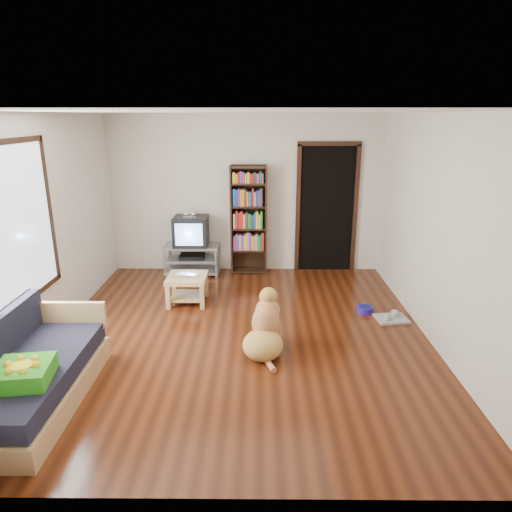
{
  "coord_description": "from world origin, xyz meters",
  "views": [
    {
      "loc": [
        0.23,
        -5.04,
        2.56
      ],
      "look_at": [
        0.19,
        0.34,
        0.9
      ],
      "focal_mm": 32.0,
      "sensor_mm": 36.0,
      "label": 1
    }
  ],
  "objects_px": {
    "laptop": "(187,276)",
    "coffee_table": "(187,284)",
    "bookshelf": "(249,214)",
    "sofa": "(31,377)",
    "grey_rag": "(392,319)",
    "crt_tv": "(191,230)",
    "green_cushion": "(23,373)",
    "dog": "(265,330)",
    "dog_bowl": "(365,309)",
    "tv_stand": "(192,258)"
  },
  "relations": [
    {
      "from": "laptop",
      "to": "coffee_table",
      "type": "bearing_deg",
      "value": 100.83
    },
    {
      "from": "bookshelf",
      "to": "coffee_table",
      "type": "distance_m",
      "value": 1.74
    },
    {
      "from": "sofa",
      "to": "grey_rag",
      "type": "bearing_deg",
      "value": 25.27
    },
    {
      "from": "laptop",
      "to": "crt_tv",
      "type": "distance_m",
      "value": 1.35
    },
    {
      "from": "green_cushion",
      "to": "dog",
      "type": "xyz_separation_m",
      "value": [
        2.05,
        1.29,
        -0.23
      ]
    },
    {
      "from": "bookshelf",
      "to": "sofa",
      "type": "xyz_separation_m",
      "value": [
        -1.92,
        -3.72,
        -0.74
      ]
    },
    {
      "from": "green_cushion",
      "to": "sofa",
      "type": "height_order",
      "value": "sofa"
    },
    {
      "from": "grey_rag",
      "to": "dog",
      "type": "height_order",
      "value": "dog"
    },
    {
      "from": "dog_bowl",
      "to": "grey_rag",
      "type": "xyz_separation_m",
      "value": [
        0.3,
        -0.25,
        -0.03
      ]
    },
    {
      "from": "bookshelf",
      "to": "dog_bowl",
      "type": "bearing_deg",
      "value": -45.89
    },
    {
      "from": "grey_rag",
      "to": "dog",
      "type": "bearing_deg",
      "value": -153.62
    },
    {
      "from": "bookshelf",
      "to": "dog",
      "type": "relative_size",
      "value": 2.04
    },
    {
      "from": "laptop",
      "to": "dog_bowl",
      "type": "relative_size",
      "value": 1.31
    },
    {
      "from": "tv_stand",
      "to": "dog",
      "type": "distance_m",
      "value": 2.9
    },
    {
      "from": "grey_rag",
      "to": "sofa",
      "type": "xyz_separation_m",
      "value": [
        -3.84,
        -1.81,
        0.25
      ]
    },
    {
      "from": "tv_stand",
      "to": "bookshelf",
      "type": "relative_size",
      "value": 0.5
    },
    {
      "from": "green_cushion",
      "to": "coffee_table",
      "type": "distance_m",
      "value": 2.86
    },
    {
      "from": "laptop",
      "to": "bookshelf",
      "type": "xyz_separation_m",
      "value": [
        0.84,
        1.37,
        0.59
      ]
    },
    {
      "from": "laptop",
      "to": "green_cushion",
      "type": "bearing_deg",
      "value": -98.97
    },
    {
      "from": "crt_tv",
      "to": "sofa",
      "type": "relative_size",
      "value": 0.32
    },
    {
      "from": "bookshelf",
      "to": "tv_stand",
      "type": "bearing_deg",
      "value": -174.37
    },
    {
      "from": "dog_bowl",
      "to": "bookshelf",
      "type": "relative_size",
      "value": 0.12
    },
    {
      "from": "laptop",
      "to": "sofa",
      "type": "distance_m",
      "value": 2.59
    },
    {
      "from": "sofa",
      "to": "bookshelf",
      "type": "bearing_deg",
      "value": 62.68
    },
    {
      "from": "green_cushion",
      "to": "bookshelf",
      "type": "distance_m",
      "value": 4.45
    },
    {
      "from": "laptop",
      "to": "grey_rag",
      "type": "height_order",
      "value": "laptop"
    },
    {
      "from": "grey_rag",
      "to": "sofa",
      "type": "bearing_deg",
      "value": -154.73
    },
    {
      "from": "tv_stand",
      "to": "bookshelf",
      "type": "height_order",
      "value": "bookshelf"
    },
    {
      "from": "crt_tv",
      "to": "bookshelf",
      "type": "distance_m",
      "value": 0.99
    },
    {
      "from": "dog",
      "to": "bookshelf",
      "type": "bearing_deg",
      "value": 95.13
    },
    {
      "from": "green_cushion",
      "to": "sofa",
      "type": "xyz_separation_m",
      "value": [
        -0.12,
        0.31,
        -0.23
      ]
    },
    {
      "from": "green_cushion",
      "to": "tv_stand",
      "type": "bearing_deg",
      "value": 69.48
    },
    {
      "from": "grey_rag",
      "to": "bookshelf",
      "type": "distance_m",
      "value": 2.88
    },
    {
      "from": "crt_tv",
      "to": "laptop",
      "type": "bearing_deg",
      "value": -85.25
    },
    {
      "from": "laptop",
      "to": "dog_bowl",
      "type": "xyz_separation_m",
      "value": [
        2.45,
        -0.29,
        -0.37
      ]
    },
    {
      "from": "dog_bowl",
      "to": "bookshelf",
      "type": "xyz_separation_m",
      "value": [
        -1.61,
        1.66,
        0.96
      ]
    },
    {
      "from": "green_cushion",
      "to": "sofa",
      "type": "bearing_deg",
      "value": 103.42
    },
    {
      "from": "dog_bowl",
      "to": "green_cushion",
      "type": "bearing_deg",
      "value": -145.2
    },
    {
      "from": "laptop",
      "to": "tv_stand",
      "type": "xyz_separation_m",
      "value": [
        -0.11,
        1.28,
        -0.14
      ]
    },
    {
      "from": "coffee_table",
      "to": "dog",
      "type": "bearing_deg",
      "value": -52.08
    },
    {
      "from": "dog_bowl",
      "to": "sofa",
      "type": "height_order",
      "value": "sofa"
    },
    {
      "from": "coffee_table",
      "to": "dog_bowl",
      "type": "bearing_deg",
      "value": -7.42
    },
    {
      "from": "tv_stand",
      "to": "green_cushion",
      "type": "bearing_deg",
      "value": -102.17
    },
    {
      "from": "grey_rag",
      "to": "bookshelf",
      "type": "xyz_separation_m",
      "value": [
        -1.91,
        1.91,
        0.99
      ]
    },
    {
      "from": "laptop",
      "to": "sofa",
      "type": "relative_size",
      "value": 0.16
    },
    {
      "from": "laptop",
      "to": "bookshelf",
      "type": "relative_size",
      "value": 0.16
    },
    {
      "from": "grey_rag",
      "to": "crt_tv",
      "type": "relative_size",
      "value": 0.69
    },
    {
      "from": "green_cushion",
      "to": "tv_stand",
      "type": "xyz_separation_m",
      "value": [
        0.85,
        3.94,
        -0.22
      ]
    },
    {
      "from": "grey_rag",
      "to": "dog_bowl",
      "type": "bearing_deg",
      "value": 140.19
    },
    {
      "from": "sofa",
      "to": "dog",
      "type": "relative_size",
      "value": 2.04
    }
  ]
}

